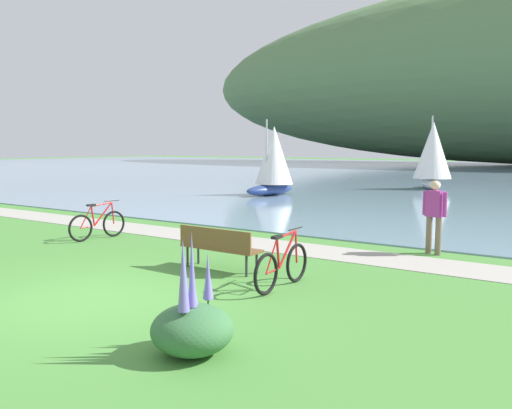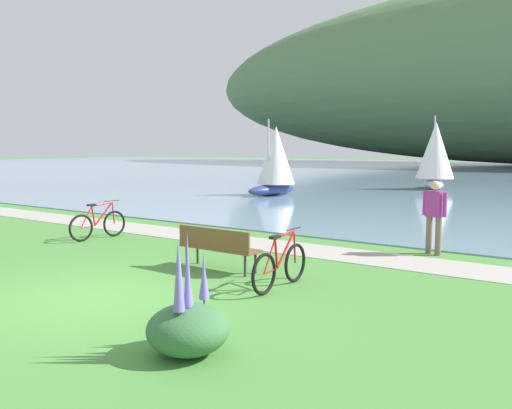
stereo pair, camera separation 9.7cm
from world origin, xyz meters
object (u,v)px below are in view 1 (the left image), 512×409
(park_bench_near_camera, at_px, (218,245))
(sailboat_nearest_to_shore, at_px, (433,155))
(bicycle_leaning_near_bench, at_px, (98,224))
(person_at_shoreline, at_px, (434,212))
(bicycle_beside_path, at_px, (282,266))
(sailboat_mid_bay, at_px, (273,160))

(park_bench_near_camera, xyz_separation_m, sailboat_nearest_to_shore, (-2.33, 22.74, 1.51))
(bicycle_leaning_near_bench, xyz_separation_m, person_at_shoreline, (8.07, 3.05, 0.58))
(bicycle_leaning_near_bench, height_order, bicycle_beside_path, same)
(person_at_shoreline, bearing_deg, park_bench_near_camera, -127.14)
(park_bench_near_camera, distance_m, bicycle_leaning_near_bench, 5.08)
(sailboat_nearest_to_shore, bearing_deg, park_bench_near_camera, -84.16)
(park_bench_near_camera, relative_size, person_at_shoreline, 1.06)
(sailboat_nearest_to_shore, distance_m, sailboat_mid_bay, 9.99)
(sailboat_mid_bay, bearing_deg, sailboat_nearest_to_shore, 56.32)
(park_bench_near_camera, xyz_separation_m, person_at_shoreline, (3.10, 4.09, 0.46))
(park_bench_near_camera, distance_m, sailboat_mid_bay, 16.48)
(bicycle_beside_path, height_order, sailboat_nearest_to_shore, sailboat_nearest_to_shore)
(bicycle_leaning_near_bench, relative_size, person_at_shoreline, 1.03)
(bicycle_leaning_near_bench, relative_size, bicycle_beside_path, 1.00)
(bicycle_leaning_near_bench, height_order, person_at_shoreline, person_at_shoreline)
(bicycle_beside_path, distance_m, sailboat_nearest_to_shore, 23.57)
(person_at_shoreline, relative_size, sailboat_nearest_to_shore, 0.41)
(park_bench_near_camera, bearing_deg, person_at_shoreline, 52.86)
(sailboat_nearest_to_shore, bearing_deg, person_at_shoreline, -73.78)
(bicycle_leaning_near_bench, relative_size, sailboat_mid_bay, 0.47)
(park_bench_near_camera, height_order, sailboat_nearest_to_shore, sailboat_nearest_to_shore)
(bicycle_leaning_near_bench, relative_size, sailboat_nearest_to_shore, 0.42)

